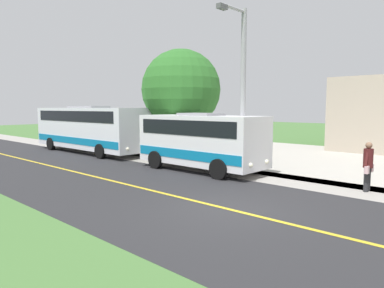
{
  "coord_description": "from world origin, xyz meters",
  "views": [
    {
      "loc": [
        8.4,
        6.33,
        3.08
      ],
      "look_at": [
        -3.5,
        -4.67,
        1.4
      ],
      "focal_mm": 32.84,
      "sensor_mm": 36.0,
      "label": 1
    }
  ],
  "objects_px": {
    "transit_bus_rear": "(89,127)",
    "tree_curbside": "(181,89)",
    "pedestrian_with_bags": "(368,165)",
    "street_light_pole": "(241,84)",
    "shuttle_bus_front": "(201,139)"
  },
  "relations": [
    {
      "from": "shuttle_bus_front",
      "to": "transit_bus_rear",
      "type": "bearing_deg",
      "value": -90.28
    },
    {
      "from": "pedestrian_with_bags",
      "to": "tree_curbside",
      "type": "height_order",
      "value": "tree_curbside"
    },
    {
      "from": "pedestrian_with_bags",
      "to": "tree_curbside",
      "type": "bearing_deg",
      "value": -100.09
    },
    {
      "from": "pedestrian_with_bags",
      "to": "tree_curbside",
      "type": "xyz_separation_m",
      "value": [
        -2.07,
        -11.64,
        3.22
      ]
    },
    {
      "from": "transit_bus_rear",
      "to": "pedestrian_with_bags",
      "type": "relative_size",
      "value": 5.76
    },
    {
      "from": "shuttle_bus_front",
      "to": "pedestrian_with_bags",
      "type": "xyz_separation_m",
      "value": [
        -0.87,
        7.4,
        -0.56
      ]
    },
    {
      "from": "transit_bus_rear",
      "to": "street_light_pole",
      "type": "xyz_separation_m",
      "value": [
        -0.36,
        12.39,
        2.39
      ]
    },
    {
      "from": "street_light_pole",
      "to": "shuttle_bus_front",
      "type": "bearing_deg",
      "value": -78.78
    },
    {
      "from": "transit_bus_rear",
      "to": "tree_curbside",
      "type": "distance_m",
      "value": 7.17
    },
    {
      "from": "shuttle_bus_front",
      "to": "tree_curbside",
      "type": "xyz_separation_m",
      "value": [
        -2.94,
        -4.24,
        2.66
      ]
    },
    {
      "from": "pedestrian_with_bags",
      "to": "street_light_pole",
      "type": "distance_m",
      "value": 6.21
    },
    {
      "from": "shuttle_bus_front",
      "to": "street_light_pole",
      "type": "relative_size",
      "value": 0.9
    },
    {
      "from": "shuttle_bus_front",
      "to": "tree_curbside",
      "type": "height_order",
      "value": "tree_curbside"
    },
    {
      "from": "transit_bus_rear",
      "to": "street_light_pole",
      "type": "height_order",
      "value": "street_light_pole"
    },
    {
      "from": "tree_curbside",
      "to": "street_light_pole",
      "type": "bearing_deg",
      "value": 68.13
    }
  ]
}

